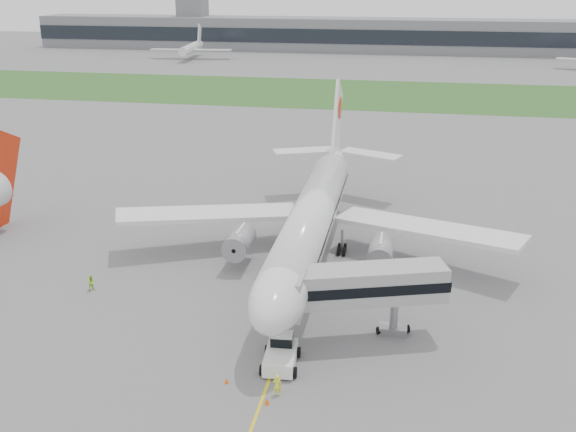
% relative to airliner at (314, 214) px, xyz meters
% --- Properties ---
extents(ground, '(600.00, 600.00, 0.00)m').
position_rel_airliner_xyz_m(ground, '(0.00, -4.87, -5.66)').
color(ground, slate).
rests_on(ground, ground).
extents(apron_markings, '(70.00, 70.00, 0.04)m').
position_rel_airliner_xyz_m(apron_markings, '(0.00, -9.87, -5.66)').
color(apron_markings, yellow).
rests_on(apron_markings, ground).
extents(grass_strip, '(600.00, 50.00, 0.02)m').
position_rel_airliner_xyz_m(grass_strip, '(0.00, 115.13, -5.65)').
color(grass_strip, '#2A5921').
rests_on(grass_strip, ground).
extents(terminal_building, '(320.00, 22.30, 14.00)m').
position_rel_airliner_xyz_m(terminal_building, '(0.00, 225.00, 1.34)').
color(terminal_building, slate).
rests_on(terminal_building, ground).
extents(control_tower, '(12.00, 12.00, 56.00)m').
position_rel_airliner_xyz_m(control_tower, '(-90.00, 227.13, -5.66)').
color(control_tower, slate).
rests_on(control_tower, ground).
extents(airliner, '(48.13, 53.95, 17.88)m').
position_rel_airliner_xyz_m(airliner, '(0.00, 0.00, 0.00)').
color(airliner, white).
rests_on(airliner, ground).
extents(pushback_tug, '(3.40, 4.79, 2.36)m').
position_rel_airliner_xyz_m(pushback_tug, '(0.51, -22.24, -4.57)').
color(pushback_tug, white).
rests_on(pushback_tug, ground).
extents(jet_bridge, '(15.55, 8.97, 7.42)m').
position_rel_airliner_xyz_m(jet_bridge, '(6.12, -17.35, -0.17)').
color(jet_bridge, '#A0A0A2').
rests_on(jet_bridge, ground).
extents(safety_cone_left, '(0.36, 0.36, 0.49)m').
position_rel_airliner_xyz_m(safety_cone_left, '(-3.37, -25.91, -5.41)').
color(safety_cone_left, '#F2590C').
rests_on(safety_cone_left, ground).
extents(safety_cone_right, '(0.42, 0.42, 0.58)m').
position_rel_airliner_xyz_m(safety_cone_right, '(0.50, -28.02, -5.37)').
color(safety_cone_right, '#F2590C').
rests_on(safety_cone_right, ground).
extents(ground_crew_near, '(0.77, 0.59, 1.88)m').
position_rel_airliner_xyz_m(ground_crew_near, '(1.08, -26.70, -4.72)').
color(ground_crew_near, '#EBFF2A').
rests_on(ground_crew_near, ground).
extents(ground_crew_far, '(1.06, 1.09, 1.77)m').
position_rel_airliner_xyz_m(ground_crew_far, '(-22.03, -12.31, -4.77)').
color(ground_crew_far, '#A2F128').
rests_on(ground_crew_far, ground).
extents(distant_aircraft_left, '(35.15, 31.69, 12.46)m').
position_rel_airliner_xyz_m(distant_aircraft_left, '(-76.80, 183.91, -5.66)').
color(distant_aircraft_left, white).
rests_on(distant_aircraft_left, ground).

